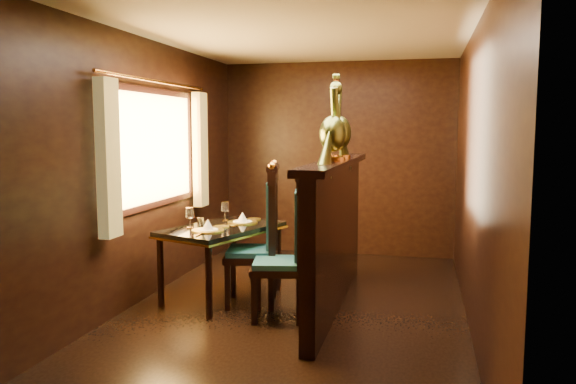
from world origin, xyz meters
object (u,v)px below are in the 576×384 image
(chair_right, at_px, (265,230))
(peacock_left, at_px, (333,118))
(peacock_right, at_px, (339,118))
(chair_left, at_px, (292,242))
(dining_table, at_px, (222,233))

(chair_right, bearing_deg, peacock_left, -20.65)
(peacock_left, bearing_deg, peacock_right, 90.00)
(chair_left, bearing_deg, peacock_left, 23.86)
(chair_left, xyz_separation_m, peacock_left, (0.31, 0.22, 1.06))
(dining_table, distance_m, peacock_right, 1.57)
(chair_right, height_order, peacock_right, peacock_right)
(chair_left, xyz_separation_m, peacock_right, (0.31, 0.58, 1.07))
(peacock_left, relative_size, peacock_right, 0.98)
(dining_table, bearing_deg, chair_right, 8.98)
(chair_left, relative_size, chair_right, 0.96)
(peacock_left, bearing_deg, dining_table, 170.35)
(chair_left, bearing_deg, chair_right, 125.23)
(chair_right, relative_size, peacock_left, 1.79)
(peacock_right, bearing_deg, chair_right, -158.22)
(chair_right, relative_size, peacock_right, 1.76)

